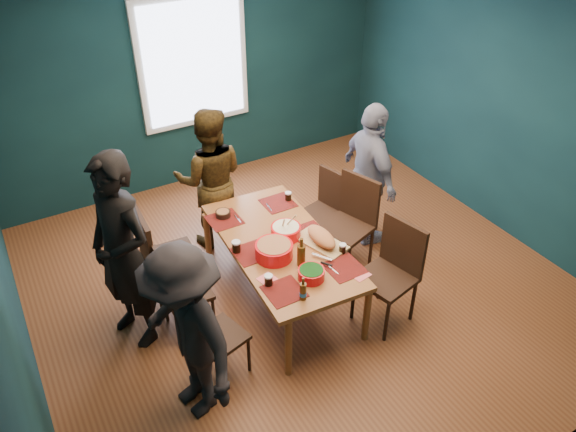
# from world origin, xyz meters

# --- Properties ---
(room) EXTENTS (5.01, 5.01, 2.71)m
(room) POSITION_xyz_m (0.00, 0.27, 1.37)
(room) COLOR brown
(room) RESTS_ON ground
(dining_table) EXTENTS (1.01, 1.86, 0.69)m
(dining_table) POSITION_xyz_m (-0.27, -0.09, 0.62)
(dining_table) COLOR #95602C
(dining_table) RESTS_ON floor
(chair_left_far) EXTENTS (0.49, 0.49, 1.03)m
(chair_left_far) POSITION_xyz_m (-1.25, 0.43, 0.60)
(chair_left_far) COLOR black
(chair_left_far) RESTS_ON floor
(chair_left_mid) EXTENTS (0.41, 0.41, 0.88)m
(chair_left_mid) POSITION_xyz_m (-1.26, -0.00, 0.51)
(chair_left_mid) COLOR black
(chair_left_mid) RESTS_ON floor
(chair_left_near) EXTENTS (0.46, 0.46, 0.83)m
(chair_left_near) POSITION_xyz_m (-1.21, -0.64, 0.49)
(chair_left_near) COLOR black
(chair_left_near) RESTS_ON floor
(chair_right_far) EXTENTS (0.49, 0.49, 0.89)m
(chair_right_far) POSITION_xyz_m (0.59, 0.43, 0.52)
(chair_right_far) COLOR black
(chair_right_far) RESTS_ON floor
(chair_right_mid) EXTENTS (0.57, 0.57, 1.01)m
(chair_right_mid) POSITION_xyz_m (0.64, 0.04, 0.59)
(chair_right_mid) COLOR black
(chair_right_mid) RESTS_ON floor
(chair_right_near) EXTENTS (0.55, 0.55, 1.01)m
(chair_right_near) POSITION_xyz_m (0.51, -0.78, 0.59)
(chair_right_near) COLOR black
(chair_right_near) RESTS_ON floor
(person_far_left) EXTENTS (0.66, 0.78, 1.83)m
(person_far_left) POSITION_xyz_m (-1.62, 0.17, 0.91)
(person_far_left) COLOR black
(person_far_left) RESTS_ON floor
(person_back) EXTENTS (0.94, 0.85, 1.58)m
(person_back) POSITION_xyz_m (-0.44, 1.10, 0.79)
(person_back) COLOR black
(person_back) RESTS_ON floor
(person_right) EXTENTS (0.50, 0.98, 1.60)m
(person_right) POSITION_xyz_m (1.03, 0.31, 0.80)
(person_right) COLOR silver
(person_right) RESTS_ON floor
(person_near_left) EXTENTS (0.78, 1.11, 1.56)m
(person_near_left) POSITION_xyz_m (-1.46, -0.82, 0.78)
(person_near_left) COLOR black
(person_near_left) RESTS_ON floor
(bowl_salad) EXTENTS (0.34, 0.34, 0.14)m
(bowl_salad) POSITION_xyz_m (-0.42, -0.24, 0.76)
(bowl_salad) COLOR red
(bowl_salad) RESTS_ON dining_table
(bowl_dumpling) EXTENTS (0.28, 0.28, 0.26)m
(bowl_dumpling) POSITION_xyz_m (-0.18, -0.03, 0.75)
(bowl_dumpling) COLOR red
(bowl_dumpling) RESTS_ON dining_table
(bowl_herbs) EXTENTS (0.23, 0.23, 0.10)m
(bowl_herbs) POSITION_xyz_m (-0.29, -0.65, 0.74)
(bowl_herbs) COLOR red
(bowl_herbs) RESTS_ON dining_table
(cutting_board) EXTENTS (0.37, 0.62, 0.13)m
(cutting_board) POSITION_xyz_m (0.05, -0.29, 0.75)
(cutting_board) COLOR tan
(cutting_board) RESTS_ON dining_table
(small_bowl) EXTENTS (0.15, 0.15, 0.06)m
(small_bowl) POSITION_xyz_m (-0.55, 0.55, 0.72)
(small_bowl) COLOR black
(small_bowl) RESTS_ON dining_table
(beer_bottle_a) EXTENTS (0.06, 0.06, 0.22)m
(beer_bottle_a) POSITION_xyz_m (-0.48, -0.83, 0.76)
(beer_bottle_a) COLOR #492B0D
(beer_bottle_a) RESTS_ON dining_table
(beer_bottle_b) EXTENTS (0.07, 0.07, 0.28)m
(beer_bottle_b) POSITION_xyz_m (-0.27, -0.45, 0.80)
(beer_bottle_b) COLOR #492B0D
(beer_bottle_b) RESTS_ON dining_table
(cola_glass_a) EXTENTS (0.07, 0.07, 0.10)m
(cola_glass_a) POSITION_xyz_m (-0.64, -0.54, 0.74)
(cola_glass_a) COLOR black
(cola_glass_a) RESTS_ON dining_table
(cola_glass_b) EXTENTS (0.07, 0.07, 0.09)m
(cola_glass_b) POSITION_xyz_m (0.14, -0.49, 0.74)
(cola_glass_b) COLOR black
(cola_glass_b) RESTS_ON dining_table
(cola_glass_c) EXTENTS (0.07, 0.07, 0.09)m
(cola_glass_c) POSITION_xyz_m (0.15, 0.49, 0.74)
(cola_glass_c) COLOR black
(cola_glass_c) RESTS_ON dining_table
(cola_glass_d) EXTENTS (0.08, 0.08, 0.11)m
(cola_glass_d) POSITION_xyz_m (-0.67, -0.01, 0.75)
(cola_glass_d) COLOR black
(cola_glass_d) RESTS_ON dining_table
(napkin_a) EXTENTS (0.18, 0.18, 0.00)m
(napkin_a) POSITION_xyz_m (0.10, -0.10, 0.69)
(napkin_a) COLOR #FF6B73
(napkin_a) RESTS_ON dining_table
(napkin_b) EXTENTS (0.17, 0.17, 0.00)m
(napkin_b) POSITION_xyz_m (-0.61, -0.48, 0.69)
(napkin_b) COLOR #FF6B73
(napkin_b) RESTS_ON dining_table
(napkin_c) EXTENTS (0.18, 0.18, 0.00)m
(napkin_c) POSITION_xyz_m (0.10, -0.81, 0.69)
(napkin_c) COLOR #FF6B73
(napkin_c) RESTS_ON dining_table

